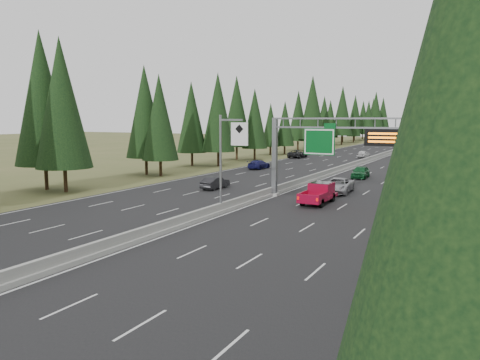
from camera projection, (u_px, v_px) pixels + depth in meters
name	position (u px, v px, depth m)	size (l,w,h in m)	color
road	(372.00, 161.00, 86.45)	(32.00, 260.00, 0.08)	black
shoulder_right	(479.00, 165.00, 78.13)	(3.60, 260.00, 0.06)	olive
shoulder_left	(283.00, 157.00, 94.78)	(3.60, 260.00, 0.06)	#4A5527
median_barrier	(372.00, 159.00, 86.40)	(0.70, 260.00, 0.85)	gray
sign_gantry	(361.00, 147.00, 42.15)	(16.75, 0.98, 7.80)	slate
hov_sign_pole	(227.00, 157.00, 37.45)	(2.80, 0.50, 8.00)	slate
tree_row_left	(261.00, 112.00, 94.38)	(11.10, 241.65, 18.46)	black
silver_minivan	(338.00, 186.00, 48.75)	(2.57, 5.57, 1.55)	#A1A1A5
red_pickup	(320.00, 192.00, 42.96)	(2.02, 5.67, 1.85)	black
car_ahead_green	(361.00, 172.00, 61.03)	(1.87, 4.66, 1.59)	#125126
car_ahead_dkred	(438.00, 167.00, 68.08)	(1.43, 4.09, 1.35)	#58100C
car_ahead_dkgrey	(431.00, 157.00, 86.24)	(1.91, 4.70, 1.36)	black
car_ahead_white	(425.00, 148.00, 109.15)	(2.68, 5.82, 1.62)	silver
car_ahead_far	(419.00, 144.00, 131.55)	(1.81, 4.51, 1.54)	black
car_onc_near	(215.00, 183.00, 51.60)	(1.43, 4.12, 1.36)	black
car_onc_blue	(259.00, 164.00, 72.27)	(1.96, 4.81, 1.40)	#171851
car_onc_white	(364.00, 154.00, 92.84)	(1.73, 4.30, 1.46)	silver
car_onc_far	(298.00, 154.00, 93.01)	(2.61, 5.66, 1.57)	black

